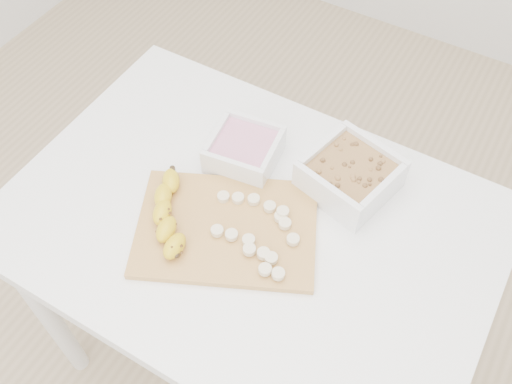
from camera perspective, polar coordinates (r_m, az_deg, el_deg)
The scene contains 7 objects.
ground at distance 1.85m, azimuth -0.49°, elevation -15.80°, with size 3.50×3.50×0.00m, color #C6AD89.
table at distance 1.26m, azimuth -0.69°, elevation -5.19°, with size 1.00×0.70×0.75m.
bowl_yogurt at distance 1.25m, azimuth -1.17°, elevation 4.29°, with size 0.16×0.16×0.07m.
bowl_granola at distance 1.21m, azimuth 9.39°, elevation 1.71°, with size 0.21×0.21×0.08m.
cutting_board at distance 1.16m, azimuth -2.96°, elevation -3.65°, with size 0.36×0.26×0.01m, color #C1834A.
banana at distance 1.16m, azimuth -8.67°, elevation -2.25°, with size 0.06×0.21×0.04m, color gold, non-canonical shape.
banana_slices at distance 1.13m, azimuth 0.33°, elevation -3.90°, with size 0.21×0.16×0.02m.
Camera 1 is at (0.34, -0.56, 1.73)m, focal length 40.00 mm.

